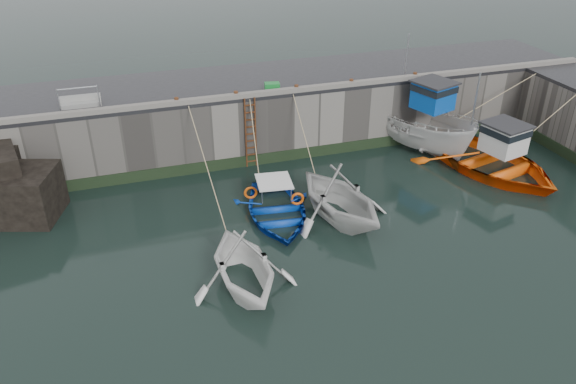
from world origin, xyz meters
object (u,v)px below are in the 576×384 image
object	(u,v)px
boat_far_orange	(489,160)
bollard_c	(296,88)
bollard_e	(415,75)
boat_far_white	(419,127)
boat_near_white	(244,285)
bollard_b	(236,94)
bollard_a	(177,101)
ladder	(251,133)
boat_near_blacktrim	(338,218)
fish_crate	(272,86)
bollard_d	(351,82)
boat_near_blue	(276,216)

from	to	relation	value
boat_far_orange	bollard_c	xyz separation A→B (m)	(-7.67, 3.84, 2.84)
bollard_e	boat_far_white	bearing A→B (deg)	-86.09
boat_near_white	boat_far_white	xyz separation A→B (m)	(10.44, 7.60, 1.05)
bollard_b	bollard_a	bearing A→B (deg)	180.00
ladder	boat_near_blacktrim	distance (m)	5.88
fish_crate	bollard_c	distance (m)	1.07
boat_near_white	bollard_b	xyz separation A→B (m)	(1.88, 8.44, 3.30)
boat_far_white	bollard_c	xyz separation A→B (m)	(-5.86, 0.84, 2.25)
boat_far_white	fish_crate	distance (m)	7.31
boat_far_white	bollard_d	size ratio (longest dim) A/B	24.56
boat_far_orange	fish_crate	xyz separation A→B (m)	(-8.64, 4.30, 2.86)
ladder	boat_far_white	world-z (taller)	boat_far_white
ladder	boat_far_orange	distance (m)	10.54
boat_near_white	boat_near_blue	xyz separation A→B (m)	(2.20, 3.69, 0.00)
bollard_a	bollard_d	size ratio (longest dim) A/B	1.00
bollard_b	boat_near_blue	bearing A→B (deg)	-86.15
boat_far_orange	boat_far_white	bearing A→B (deg)	107.51
bollard_c	bollard_e	xyz separation A→B (m)	(5.80, 0.00, 0.00)
ladder	bollard_c	world-z (taller)	bollard_c
ladder	boat_near_blue	world-z (taller)	ladder
bollard_d	boat_near_blacktrim	bearing A→B (deg)	-116.31
boat_near_white	bollard_a	world-z (taller)	bollard_a
bollard_c	bollard_d	size ratio (longest dim) A/B	1.00
fish_crate	bollard_b	xyz separation A→B (m)	(-1.73, -0.46, -0.02)
bollard_c	boat_far_orange	bearing A→B (deg)	-26.60
boat_near_blue	boat_far_white	size ratio (longest dim) A/B	0.67
boat_near_blue	boat_far_white	xyz separation A→B (m)	(8.24, 3.91, 1.05)
bollard_a	ladder	bearing A→B (deg)	-6.38
fish_crate	bollard_c	xyz separation A→B (m)	(0.97, -0.46, -0.02)
bollard_d	bollard_e	distance (m)	3.20
boat_near_white	bollard_a	size ratio (longest dim) A/B	14.94
bollard_b	boat_far_white	bearing A→B (deg)	-5.59
boat_near_blue	bollard_e	size ratio (longest dim) A/B	16.50
ladder	boat_far_orange	world-z (taller)	boat_far_orange
bollard_c	bollard_d	world-z (taller)	same
boat_near_white	bollard_e	world-z (taller)	bollard_e
fish_crate	bollard_b	bearing A→B (deg)	-154.37
boat_near_blacktrim	boat_far_white	xyz separation A→B (m)	(6.04, 4.79, 1.05)
boat_far_orange	bollard_d	world-z (taller)	boat_far_orange
bollard_d	bollard_e	world-z (taller)	same
boat_near_white	bollard_a	distance (m)	9.09
ladder	boat_far_orange	xyz separation A→B (m)	(9.87, -3.51, -1.13)
boat_near_blue	boat_far_orange	xyz separation A→B (m)	(10.05, 0.91, 0.46)
boat_near_white	bollard_b	size ratio (longest dim) A/B	14.94
boat_near_white	bollard_a	bearing A→B (deg)	91.37
bollard_c	bollard_d	xyz separation A→B (m)	(2.60, 0.00, 0.00)
boat_near_white	boat_near_blue	bearing A→B (deg)	56.40
boat_near_white	boat_far_orange	distance (m)	13.10
boat_near_blue	boat_far_white	distance (m)	9.18
boat_far_orange	bollard_d	bearing A→B (deg)	129.22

